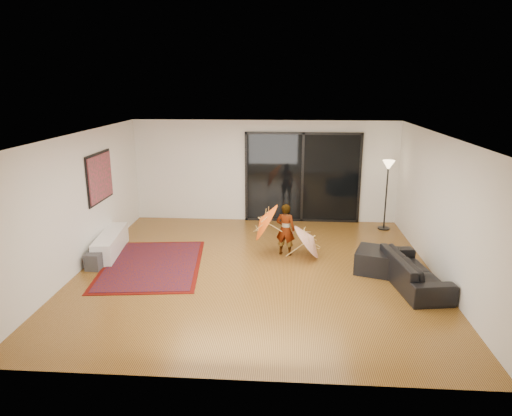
# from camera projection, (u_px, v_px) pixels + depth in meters

# --- Properties ---
(floor) EXTENTS (7.00, 7.00, 0.00)m
(floor) POSITION_uv_depth(u_px,v_px,m) (256.00, 270.00, 9.14)
(floor) COLOR olive
(floor) RESTS_ON ground
(ceiling) EXTENTS (7.00, 7.00, 0.00)m
(ceiling) POSITION_uv_depth(u_px,v_px,m) (256.00, 135.00, 8.42)
(ceiling) COLOR white
(ceiling) RESTS_ON wall_back
(wall_back) EXTENTS (7.00, 0.00, 7.00)m
(wall_back) POSITION_uv_depth(u_px,v_px,m) (265.00, 171.00, 12.15)
(wall_back) COLOR silver
(wall_back) RESTS_ON floor
(wall_front) EXTENTS (7.00, 0.00, 7.00)m
(wall_front) POSITION_uv_depth(u_px,v_px,m) (235.00, 282.00, 5.42)
(wall_front) COLOR silver
(wall_front) RESTS_ON floor
(wall_left) EXTENTS (0.00, 7.00, 7.00)m
(wall_left) POSITION_uv_depth(u_px,v_px,m) (79.00, 202.00, 9.02)
(wall_left) COLOR silver
(wall_left) RESTS_ON floor
(wall_right) EXTENTS (0.00, 7.00, 7.00)m
(wall_right) POSITION_uv_depth(u_px,v_px,m) (442.00, 209.00, 8.55)
(wall_right) COLOR silver
(wall_right) RESTS_ON floor
(sliding_door) EXTENTS (3.06, 0.07, 2.40)m
(sliding_door) POSITION_uv_depth(u_px,v_px,m) (302.00, 178.00, 12.09)
(sliding_door) COLOR black
(sliding_door) RESTS_ON wall_back
(painting) EXTENTS (0.04, 1.28, 1.08)m
(painting) POSITION_uv_depth(u_px,v_px,m) (100.00, 177.00, 9.90)
(painting) COLOR black
(painting) RESTS_ON wall_left
(media_console) EXTENTS (0.61, 1.69, 0.46)m
(media_console) POSITION_uv_depth(u_px,v_px,m) (111.00, 243.00, 10.01)
(media_console) COLOR white
(media_console) RESTS_ON floor
(speaker) EXTENTS (0.31, 0.31, 0.34)m
(speaker) POSITION_uv_depth(u_px,v_px,m) (94.00, 261.00, 9.16)
(speaker) COLOR #424244
(speaker) RESTS_ON floor
(persian_rug) EXTENTS (2.27, 2.95, 0.02)m
(persian_rug) POSITION_uv_depth(u_px,v_px,m) (152.00, 265.00, 9.40)
(persian_rug) COLOR #540C07
(persian_rug) RESTS_ON floor
(sofa) EXTENTS (1.05, 2.04, 0.57)m
(sofa) POSITION_uv_depth(u_px,v_px,m) (413.00, 270.00, 8.43)
(sofa) COLOR black
(sofa) RESTS_ON floor
(ottoman) EXTENTS (0.98, 0.98, 0.44)m
(ottoman) POSITION_uv_depth(u_px,v_px,m) (377.00, 261.00, 9.05)
(ottoman) COLOR black
(ottoman) RESTS_ON floor
(floor_lamp) EXTENTS (0.31, 0.31, 1.78)m
(floor_lamp) POSITION_uv_depth(u_px,v_px,m) (388.00, 175.00, 11.37)
(floor_lamp) COLOR black
(floor_lamp) RESTS_ON floor
(child) EXTENTS (0.47, 0.36, 1.14)m
(child) POSITION_uv_depth(u_px,v_px,m) (285.00, 229.00, 9.86)
(child) COLOR #999999
(child) RESTS_ON floor
(parasol_orange) EXTENTS (0.60, 0.89, 0.90)m
(parasol_orange) POSITION_uv_depth(u_px,v_px,m) (260.00, 222.00, 9.80)
(parasol_orange) COLOR #F2550C
(parasol_orange) RESTS_ON child
(parasol_white) EXTENTS (0.67, 0.84, 0.94)m
(parasol_white) POSITION_uv_depth(u_px,v_px,m) (314.00, 235.00, 9.69)
(parasol_white) COLOR silver
(parasol_white) RESTS_ON floor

